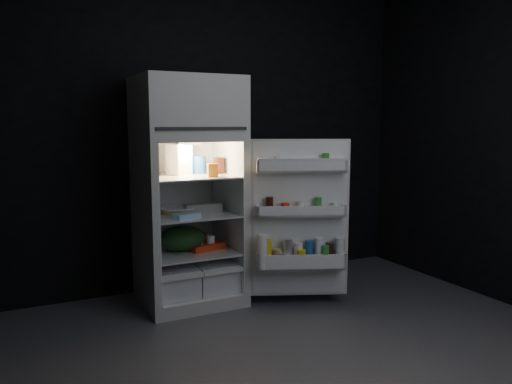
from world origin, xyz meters
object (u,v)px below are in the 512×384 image
refrigerator (187,184)px  milk_jug (179,159)px  yogurt_tray (206,246)px  fridge_door (300,222)px  egg_carton (203,208)px

refrigerator → milk_jug: bearing=152.5°
refrigerator → yogurt_tray: (0.12, -0.08, -0.50)m
fridge_door → milk_jug: 1.06m
fridge_door → yogurt_tray: size_ratio=4.30×
milk_jug → egg_carton: milk_jug is taller
milk_jug → yogurt_tray: bearing=-55.9°
yogurt_tray → milk_jug: bearing=135.1°
egg_carton → yogurt_tray: (0.01, -0.02, -0.31)m
refrigerator → egg_carton: (0.11, -0.06, -0.19)m
refrigerator → milk_jug: refrigerator is taller
egg_carton → yogurt_tray: bearing=-46.7°
yogurt_tray → fridge_door: bearing=-49.9°
milk_jug → yogurt_tray: 0.72m
fridge_door → yogurt_tray: 0.78m
egg_carton → yogurt_tray: size_ratio=1.03×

